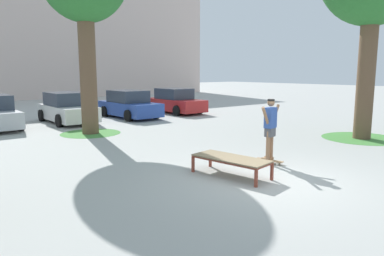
% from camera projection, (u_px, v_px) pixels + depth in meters
% --- Properties ---
extents(ground_plane, '(120.00, 120.00, 0.00)m').
position_uv_depth(ground_plane, '(270.00, 181.00, 8.36)').
color(ground_plane, '#A8A8A3').
extents(building_facade, '(37.30, 4.00, 12.12)m').
position_uv_depth(building_facade, '(35.00, 33.00, 33.64)').
color(building_facade, beige).
rests_on(building_facade, ground).
extents(skate_box, '(1.06, 2.00, 0.46)m').
position_uv_depth(skate_box, '(231.00, 159.00, 8.68)').
color(skate_box, brown).
rests_on(skate_box, ground).
extents(skateboard, '(0.37, 0.82, 0.09)m').
position_uv_depth(skateboard, '(269.00, 161.00, 9.94)').
color(skateboard, '#9E754C').
rests_on(skateboard, ground).
extents(skater, '(0.99, 0.35, 1.69)m').
position_uv_depth(skater, '(270.00, 125.00, 9.79)').
color(skater, '#8E6647').
rests_on(skater, skateboard).
extents(grass_patch_near_right, '(2.89, 2.89, 0.01)m').
position_uv_depth(grass_patch_near_right, '(361.00, 138.00, 13.67)').
color(grass_patch_near_right, '#47893D').
rests_on(grass_patch_near_right, ground).
extents(grass_patch_mid_back, '(2.43, 2.43, 0.01)m').
position_uv_depth(grass_patch_mid_back, '(91.00, 133.00, 14.78)').
color(grass_patch_mid_back, '#47893D').
rests_on(grass_patch_mid_back, ground).
extents(car_white, '(1.92, 4.20, 1.50)m').
position_uv_depth(car_white, '(67.00, 109.00, 17.86)').
color(car_white, silver).
rests_on(car_white, ground).
extents(car_blue, '(1.99, 4.23, 1.50)m').
position_uv_depth(car_blue, '(129.00, 105.00, 19.75)').
color(car_blue, '#28479E').
rests_on(car_blue, ground).
extents(car_red, '(1.94, 4.21, 1.50)m').
position_uv_depth(car_red, '(175.00, 102.00, 22.07)').
color(car_red, red).
rests_on(car_red, ground).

